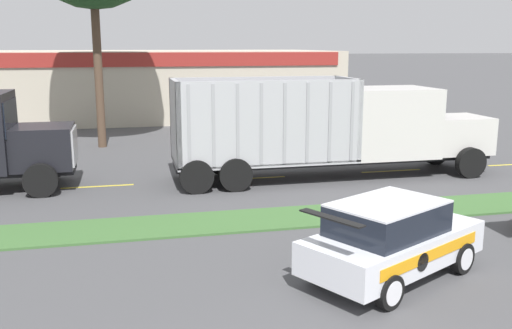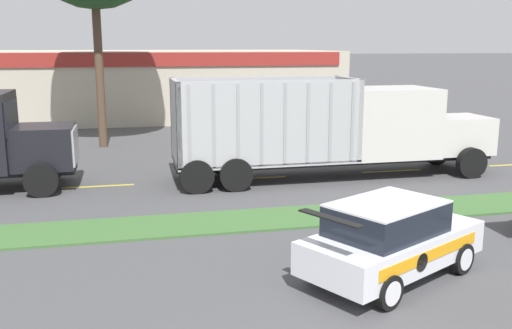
{
  "view_description": "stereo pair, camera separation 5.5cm",
  "coord_description": "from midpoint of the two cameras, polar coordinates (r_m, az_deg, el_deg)",
  "views": [
    {
      "loc": [
        -2.69,
        -5.48,
        4.69
      ],
      "look_at": [
        0.73,
        9.31,
        1.51
      ],
      "focal_mm": 40.0,
      "sensor_mm": 36.0,
      "label": 1
    },
    {
      "loc": [
        -2.64,
        -5.49,
        4.69
      ],
      "look_at": [
        0.73,
        9.31,
        1.51
      ],
      "focal_mm": 40.0,
      "sensor_mm": 36.0,
      "label": 2
    }
  ],
  "objects": [
    {
      "name": "grass_verge",
      "position": [
        15.47,
        -2.29,
        -5.7
      ],
      "size": [
        120.0,
        1.93,
        0.06
      ],
      "primitive_type": "cube",
      "color": "#3D6633",
      "rests_on": "ground_plane"
    },
    {
      "name": "centre_line_6",
      "position": [
        22.28,
        13.48,
        -0.63
      ],
      "size": [
        2.4,
        0.14,
        0.01
      ],
      "primitive_type": "cube",
      "color": "yellow",
      "rests_on": "ground_plane"
    },
    {
      "name": "dump_truck_lead",
      "position": [
        20.97,
        10.68,
        3.41
      ],
      "size": [
        11.71,
        2.73,
        3.58
      ],
      "color": "black",
      "rests_on": "ground_plane"
    },
    {
      "name": "store_building_backdrop",
      "position": [
        39.78,
        -13.97,
        7.87
      ],
      "size": [
        28.78,
        12.1,
        4.33
      ],
      "color": "#BCB29E",
      "rests_on": "ground_plane"
    },
    {
      "name": "centre_line_5",
      "position": [
        20.5,
        -0.2,
        -1.38
      ],
      "size": [
        2.4,
        0.14,
        0.01
      ],
      "primitive_type": "cube",
      "color": "yellow",
      "rests_on": "ground_plane"
    },
    {
      "name": "centre_line_4",
      "position": [
        20.06,
        -15.44,
        -2.11
      ],
      "size": [
        2.4,
        0.14,
        0.01
      ],
      "primitive_type": "cube",
      "color": "yellow",
      "rests_on": "ground_plane"
    },
    {
      "name": "rally_car",
      "position": [
        11.98,
        13.46,
        -7.22
      ],
      "size": [
        4.43,
        3.48,
        1.68
      ],
      "color": "silver",
      "rests_on": "ground_plane"
    }
  ]
}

